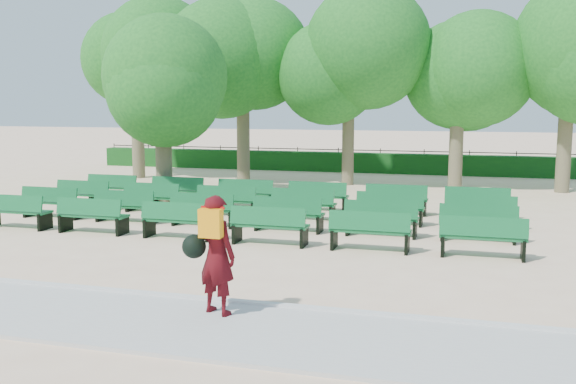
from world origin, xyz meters
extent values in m
plane|color=beige|center=(0.00, 0.00, 0.00)|extent=(120.00, 120.00, 0.00)
cube|color=beige|center=(0.00, -7.40, 0.03)|extent=(30.00, 2.20, 0.06)
cube|color=silver|center=(0.00, -6.25, 0.05)|extent=(30.00, 0.12, 0.10)
cube|color=#134B17|center=(0.00, 14.00, 0.45)|extent=(26.00, 0.70, 0.90)
cube|color=#11622F|center=(-0.41, 0.61, 0.44)|extent=(1.78, 0.59, 0.06)
cube|color=#11622F|center=(-0.41, 0.40, 0.68)|extent=(1.76, 0.24, 0.41)
cylinder|color=brown|center=(-4.46, 3.22, 1.44)|extent=(0.53, 0.53, 2.89)
ellipsoid|color=#217422|center=(-4.46, 3.22, 4.00)|extent=(4.05, 4.05, 3.64)
imported|color=#470A0F|center=(1.47, -6.84, 0.96)|extent=(0.76, 0.63, 1.80)
cube|color=#FF9B0D|center=(1.47, -7.04, 1.47)|extent=(0.34, 0.17, 0.42)
sphere|color=black|center=(1.14, -6.89, 1.08)|extent=(0.36, 0.36, 0.36)
camera|label=1|loc=(5.04, -15.48, 3.19)|focal=40.00mm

